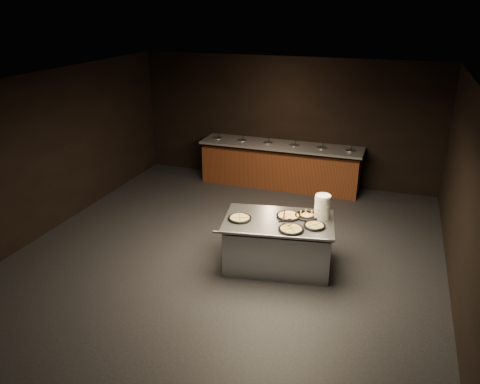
{
  "coord_description": "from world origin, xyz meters",
  "views": [
    {
      "loc": [
        2.47,
        -6.41,
        4.01
      ],
      "look_at": [
        0.15,
        0.3,
        1.11
      ],
      "focal_mm": 35.0,
      "sensor_mm": 36.0,
      "label": 1
    }
  ],
  "objects_px": {
    "pan_veggie_whole": "(240,218)",
    "serving_counter": "(278,244)",
    "plate_stack": "(322,207)",
    "pan_cheese_whole": "(289,216)"
  },
  "relations": [
    {
      "from": "plate_stack",
      "to": "pan_veggie_whole",
      "type": "distance_m",
      "value": 1.31
    },
    {
      "from": "plate_stack",
      "to": "pan_veggie_whole",
      "type": "xyz_separation_m",
      "value": [
        -1.22,
        -0.46,
        -0.18
      ]
    },
    {
      "from": "pan_veggie_whole",
      "to": "pan_cheese_whole",
      "type": "distance_m",
      "value": 0.79
    },
    {
      "from": "pan_veggie_whole",
      "to": "serving_counter",
      "type": "bearing_deg",
      "value": 16.2
    },
    {
      "from": "plate_stack",
      "to": "pan_cheese_whole",
      "type": "height_order",
      "value": "plate_stack"
    },
    {
      "from": "serving_counter",
      "to": "plate_stack",
      "type": "distance_m",
      "value": 0.93
    },
    {
      "from": "serving_counter",
      "to": "plate_stack",
      "type": "bearing_deg",
      "value": 15.25
    },
    {
      "from": "serving_counter",
      "to": "pan_cheese_whole",
      "type": "distance_m",
      "value": 0.49
    },
    {
      "from": "pan_veggie_whole",
      "to": "plate_stack",
      "type": "bearing_deg",
      "value": 20.87
    },
    {
      "from": "plate_stack",
      "to": "pan_cheese_whole",
      "type": "xyz_separation_m",
      "value": [
        -0.51,
        -0.12,
        -0.18
      ]
    }
  ]
}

